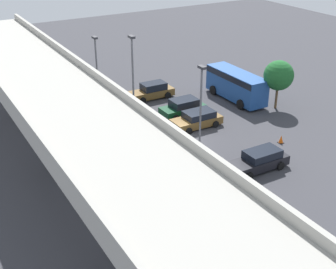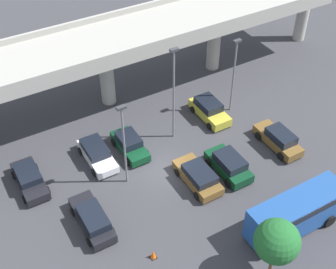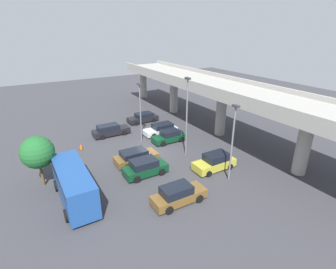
{
  "view_description": "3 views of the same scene",
  "coord_description": "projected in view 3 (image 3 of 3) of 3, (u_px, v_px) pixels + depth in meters",
  "views": [
    {
      "loc": [
        -30.4,
        19.21,
        17.92
      ],
      "look_at": [
        -0.29,
        1.67,
        0.99
      ],
      "focal_mm": 50.0,
      "sensor_mm": 36.0,
      "label": 1
    },
    {
      "loc": [
        -13.04,
        -23.15,
        27.19
      ],
      "look_at": [
        1.75,
        2.43,
        1.24
      ],
      "focal_mm": 50.0,
      "sensor_mm": 36.0,
      "label": 2
    },
    {
      "loc": [
        24.99,
        -12.22,
        13.57
      ],
      "look_at": [
        0.42,
        2.26,
        1.86
      ],
      "focal_mm": 28.0,
      "sensor_mm": 36.0,
      "label": 3
    }
  ],
  "objects": [
    {
      "name": "ground_plane",
      "position": [
        150.0,
        152.0,
        30.81
      ],
      "size": [
        102.04,
        102.04,
        0.0
      ],
      "primitive_type": "plane",
      "color": "#38383D"
    },
    {
      "name": "highway_overpass",
      "position": [
        223.0,
        92.0,
        33.61
      ],
      "size": [
        48.96,
        6.89,
        7.27
      ],
      "color": "#9E9B93",
      "rests_on": "ground_plane"
    },
    {
      "name": "parked_car_0",
      "position": [
        143.0,
        118.0,
        40.23
      ],
      "size": [
        2.06,
        4.63,
        1.42
      ],
      "rotation": [
        0.0,
        0.0,
        -1.57
      ],
      "color": "black",
      "rests_on": "ground_plane"
    },
    {
      "name": "parked_car_1",
      "position": [
        110.0,
        130.0,
        35.19
      ],
      "size": [
        2.02,
        4.88,
        1.53
      ],
      "rotation": [
        0.0,
        0.0,
        1.57
      ],
      "color": "black",
      "rests_on": "ground_plane"
    },
    {
      "name": "parked_car_2",
      "position": [
        161.0,
        129.0,
        35.7
      ],
      "size": [
        2.11,
        4.6,
        1.42
      ],
      "rotation": [
        0.0,
        0.0,
        -1.57
      ],
      "color": "silver",
      "rests_on": "ground_plane"
    },
    {
      "name": "parked_car_3",
      "position": [
        169.0,
        136.0,
        33.26
      ],
      "size": [
        2.0,
        4.31,
        1.53
      ],
      "rotation": [
        0.0,
        0.0,
        -1.57
      ],
      "color": "#0C381E",
      "rests_on": "ground_plane"
    },
    {
      "name": "parked_car_4",
      "position": [
        136.0,
        157.0,
        28.08
      ],
      "size": [
        2.2,
        4.63,
        1.46
      ],
      "rotation": [
        0.0,
        0.0,
        1.57
      ],
      "color": "brown",
      "rests_on": "ground_plane"
    },
    {
      "name": "parked_car_5",
      "position": [
        145.0,
        167.0,
        25.74
      ],
      "size": [
        2.16,
        4.32,
        1.65
      ],
      "rotation": [
        0.0,
        0.0,
        1.57
      ],
      "color": "#0C381E",
      "rests_on": "ground_plane"
    },
    {
      "name": "parked_car_6",
      "position": [
        215.0,
        162.0,
        26.8
      ],
      "size": [
        2.09,
        4.48,
        1.68
      ],
      "rotation": [
        0.0,
        0.0,
        -1.57
      ],
      "color": "gold",
      "rests_on": "ground_plane"
    },
    {
      "name": "parked_car_7",
      "position": [
        178.0,
        195.0,
        21.58
      ],
      "size": [
        1.97,
        4.72,
        1.65
      ],
      "rotation": [
        0.0,
        0.0,
        1.57
      ],
      "color": "brown",
      "rests_on": "ground_plane"
    },
    {
      "name": "shuttle_bus",
      "position": [
        73.0,
        182.0,
        21.52
      ],
      "size": [
        7.5,
        2.58,
        2.95
      ],
      "color": "#1E478C",
      "rests_on": "ground_plane"
    },
    {
      "name": "lamp_post_near_aisle",
      "position": [
        187.0,
        112.0,
        28.2
      ],
      "size": [
        0.7,
        0.35,
        8.81
      ],
      "color": "slate",
      "rests_on": "ground_plane"
    },
    {
      "name": "lamp_post_mid_lot",
      "position": [
        233.0,
        137.0,
        23.56
      ],
      "size": [
        0.7,
        0.35,
        7.41
      ],
      "color": "slate",
      "rests_on": "ground_plane"
    },
    {
      "name": "lamp_post_by_overpass",
      "position": [
        140.0,
        108.0,
        31.84
      ],
      "size": [
        0.7,
        0.35,
        7.47
      ],
      "color": "slate",
      "rests_on": "ground_plane"
    },
    {
      "name": "tree_front_left",
      "position": [
        37.0,
        152.0,
        23.0
      ],
      "size": [
        2.92,
        2.92,
        4.85
      ],
      "color": "brown",
      "rests_on": "ground_plane"
    },
    {
      "name": "traffic_cone",
      "position": [
        81.0,
        147.0,
        31.27
      ],
      "size": [
        0.44,
        0.44,
        0.7
      ],
      "color": "black",
      "rests_on": "ground_plane"
    }
  ]
}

